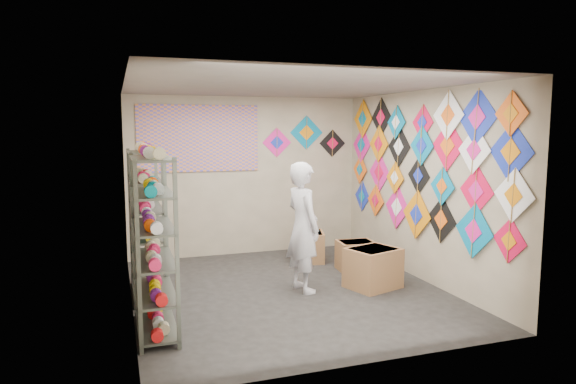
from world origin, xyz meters
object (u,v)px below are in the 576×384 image
object	(u,v)px
carton_c	(308,246)
carton_b	(356,256)
shelf_rack_front	(154,245)
shelf_rack_back	(146,223)
carton_a	(373,268)
shopkeeper	(303,227)

from	to	relation	value
carton_c	carton_b	bearing A→B (deg)	-39.42
shelf_rack_front	shelf_rack_back	world-z (taller)	same
shelf_rack_back	carton_a	size ratio (longest dim) A/B	2.91
shelf_rack_back	carton_a	xyz separation A→B (m)	(2.93, -0.66, -0.68)
shopkeeper	carton_a	size ratio (longest dim) A/B	2.65
carton_a	carton_c	xyz separation A→B (m)	(-0.33, 1.61, -0.03)
shelf_rack_front	shelf_rack_back	size ratio (longest dim) A/B	1.00
shelf_rack_front	carton_a	bearing A→B (deg)	12.22
carton_a	carton_b	bearing A→B (deg)	61.38
shopkeeper	carton_b	distance (m)	1.45
shelf_rack_back	shopkeeper	size ratio (longest dim) A/B	1.10
shopkeeper	carton_a	bearing A→B (deg)	-111.02
shopkeeper	shelf_rack_back	bearing A→B (deg)	66.80
shelf_rack_back	shopkeeper	world-z (taller)	shelf_rack_back
carton_a	carton_b	world-z (taller)	carton_a
shelf_rack_front	shelf_rack_back	distance (m)	1.30
carton_b	shelf_rack_front	bearing A→B (deg)	-148.52
shopkeeper	carton_b	xyz separation A→B (m)	(1.12, 0.66, -0.64)
shelf_rack_back	carton_c	world-z (taller)	shelf_rack_back
shelf_rack_front	carton_a	world-z (taller)	shelf_rack_front
shopkeeper	carton_a	world-z (taller)	shopkeeper
shopkeeper	carton_a	xyz separation A→B (m)	(0.95, -0.19, -0.59)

